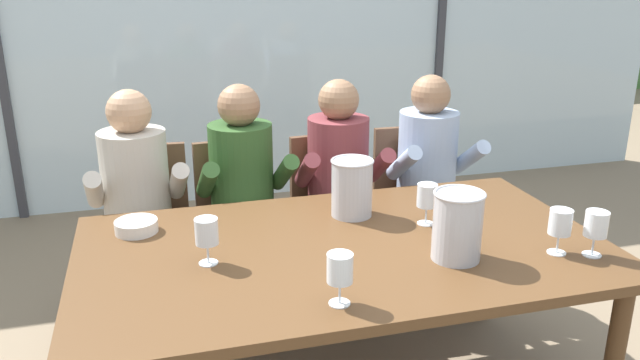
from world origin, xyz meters
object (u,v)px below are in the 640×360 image
wine_glass_by_right_taster (340,270)px  person_pale_blue_shirt (433,172)px  person_beige_jumper (138,199)px  wine_glass_center_pour (427,197)px  dining_table (344,261)px  chair_left_of_center (240,212)px  chair_center (334,204)px  chair_right_of_center (414,194)px  wine_glass_near_bucket (596,226)px  wine_glass_spare_empty (207,233)px  person_olive_shirt (245,189)px  person_maroon_top (341,181)px  ice_bucket_primary (352,187)px  chair_near_curtain (148,220)px  tasting_bowl (136,226)px  wine_glass_by_left_taster (560,224)px  ice_bucket_secondary (457,225)px

wine_glass_by_right_taster → person_pale_blue_shirt: bearing=54.1°
person_beige_jumper → wine_glass_center_pour: size_ratio=6.93×
dining_table → person_pale_blue_shirt: person_pale_blue_shirt is taller
chair_left_of_center → person_pale_blue_shirt: size_ratio=0.74×
person_pale_blue_shirt → person_beige_jumper: bearing=180.0°
chair_center → chair_right_of_center: size_ratio=1.00×
chair_center → wine_glass_near_bucket: (0.61, -1.28, 0.33)m
chair_left_of_center → wine_glass_spare_empty: size_ratio=5.09×
person_pale_blue_shirt → wine_glass_center_pour: bearing=-117.2°
person_olive_shirt → person_maroon_top: 0.50m
chair_left_of_center → person_pale_blue_shirt: (1.03, -0.13, 0.17)m
chair_center → ice_bucket_primary: ice_bucket_primary is taller
dining_table → ice_bucket_primary: size_ratio=8.10×
person_olive_shirt → wine_glass_center_pour: person_olive_shirt is taller
chair_near_curtain → chair_left_of_center: same height
person_olive_shirt → tasting_bowl: (-0.52, -0.50, 0.06)m
wine_glass_near_bucket → wine_glass_center_pour: 0.64m
wine_glass_by_right_taster → chair_right_of_center: bearing=58.1°
wine_glass_by_left_taster → wine_glass_by_right_taster: bearing=-171.0°
wine_glass_near_bucket → wine_glass_spare_empty: (-1.38, 0.31, 0.00)m
dining_table → chair_near_curtain: 1.25m
dining_table → chair_left_of_center: chair_left_of_center is taller
chair_center → ice_bucket_secondary: size_ratio=3.43×
ice_bucket_primary → tasting_bowl: (-0.89, 0.05, -0.10)m
dining_table → person_beige_jumper: size_ratio=1.67×
person_maroon_top → person_beige_jumper: bearing=-176.8°
chair_left_of_center → person_pale_blue_shirt: person_pale_blue_shirt is taller
chair_center → wine_glass_spare_empty: (-0.76, -0.97, 0.33)m
ice_bucket_secondary → wine_glass_spare_empty: ice_bucket_secondary is taller
wine_glass_center_pour → person_maroon_top: bearing=100.7°
dining_table → wine_glass_near_bucket: size_ratio=11.58×
chair_center → person_olive_shirt: bearing=-172.4°
chair_near_curtain → wine_glass_center_pour: wine_glass_center_pour is taller
ice_bucket_secondary → wine_glass_spare_empty: 0.90m
person_pale_blue_shirt → wine_glass_by_right_taster: bearing=-125.9°
person_olive_shirt → person_beige_jumper: bearing=176.9°
wine_glass_by_left_taster → wine_glass_by_right_taster: size_ratio=1.00×
dining_table → chair_right_of_center: (0.73, 0.99, -0.14)m
person_pale_blue_shirt → dining_table: bearing=-132.3°
dining_table → person_maroon_top: (0.25, 0.84, 0.03)m
dining_table → tasting_bowl: (-0.77, 0.34, 0.09)m
ice_bucket_secondary → wine_glass_by_left_taster: size_ratio=1.48×
dining_table → chair_left_of_center: 1.02m
chair_near_curtain → wine_glass_center_pour: bearing=-34.6°
chair_near_curtain → ice_bucket_secondary: bearing=-44.4°
chair_center → chair_right_of_center: (0.49, 0.03, 0.00)m
wine_glass_by_left_taster → person_olive_shirt: bearing=131.6°
person_pale_blue_shirt → ice_bucket_secondary: (-0.41, -1.06, 0.17)m
ice_bucket_secondary → wine_glass_spare_empty: size_ratio=1.48×
ice_bucket_secondary → wine_glass_near_bucket: ice_bucket_secondary is taller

